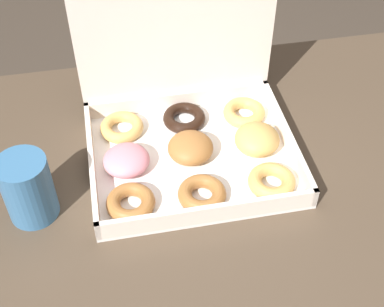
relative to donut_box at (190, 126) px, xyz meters
name	(u,v)px	position (x,y,z in m)	size (l,w,h in m)	color
dining_table	(233,225)	(0.06, -0.10, -0.15)	(1.28, 0.72, 0.73)	#4C3D2D
donut_box	(190,126)	(0.00, 0.00, 0.00)	(0.33, 0.28, 0.27)	white
coffee_mug	(27,188)	(-0.25, -0.09, 0.01)	(0.07, 0.07, 0.11)	teal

